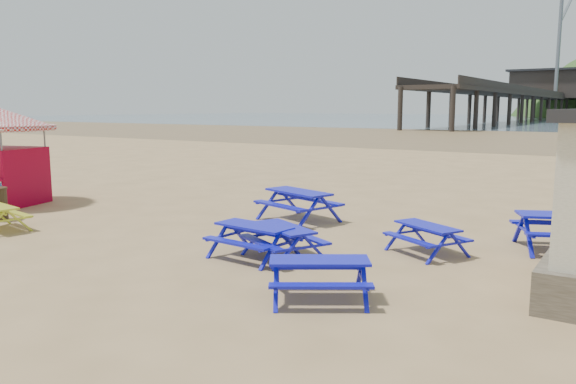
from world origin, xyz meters
The scene contains 10 objects.
ground centered at (0.00, 0.00, 0.00)m, with size 400.00×400.00×0.00m, color tan.
wet_sand centered at (0.00, 55.00, 0.00)m, with size 400.00×400.00×0.00m, color olive.
picnic_table_blue_a centered at (-0.04, 2.63, 0.43)m, with size 2.46×2.20×0.86m.
picnic_table_blue_b centered at (4.23, 1.07, 0.32)m, with size 1.94×1.82×0.64m.
picnic_table_blue_c centered at (6.73, 2.97, 0.42)m, with size 2.49×2.30×0.84m.
picnic_table_blue_d centered at (1.81, -0.94, 0.35)m, with size 2.08×1.94×0.69m.
picnic_table_blue_e centered at (1.24, -1.23, 0.36)m, with size 1.82×1.52×0.72m.
picnic_table_blue_f centered at (3.71, -2.78, 0.35)m, with size 2.10×2.00×0.69m.
ice_cream_kiosk centered at (-9.60, -0.34, 2.01)m, with size 4.39×4.39×3.19m.
pier centered at (-17.99, 178.23, 5.46)m, with size 24.00×220.00×39.29m.
Camera 1 is at (8.14, -10.63, 3.17)m, focal length 35.00 mm.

